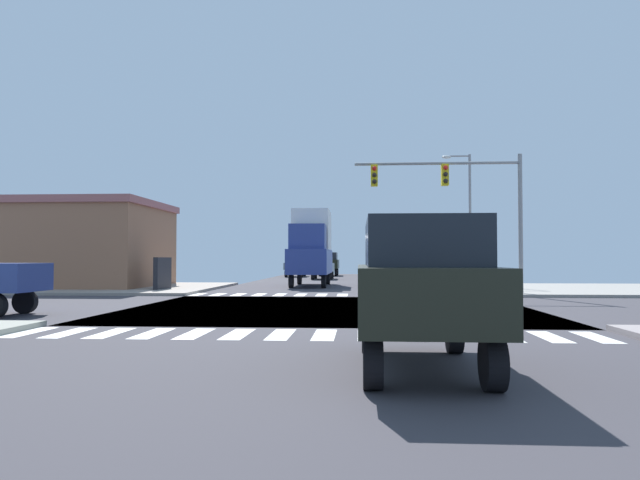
{
  "coord_description": "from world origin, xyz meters",
  "views": [
    {
      "loc": [
        1.03,
        -20.68,
        1.74
      ],
      "look_at": [
        -0.87,
        8.06,
        2.65
      ],
      "focal_mm": 32.99,
      "sensor_mm": 36.0,
      "label": 1
    }
  ],
  "objects_px": {
    "street_lamp": "(466,208)",
    "suv_middle_2": "(329,262)",
    "sedan_queued_3": "(296,265)",
    "box_truck_trailing_1": "(311,246)",
    "suv_leading_1": "(420,280)",
    "sedan_crossing_2": "(323,266)",
    "bank_building": "(54,245)",
    "traffic_signal_mast": "(455,190)"
  },
  "relations": [
    {
      "from": "sedan_crossing_2",
      "to": "box_truck_trailing_1",
      "type": "distance_m",
      "value": 12.09
    },
    {
      "from": "box_truck_trailing_1",
      "to": "bank_building",
      "type": "bearing_deg",
      "value": 14.32
    },
    {
      "from": "box_truck_trailing_1",
      "to": "suv_leading_1",
      "type": "bearing_deg",
      "value": 98.2
    },
    {
      "from": "traffic_signal_mast",
      "to": "box_truck_trailing_1",
      "type": "bearing_deg",
      "value": 128.19
    },
    {
      "from": "box_truck_trailing_1",
      "to": "suv_middle_2",
      "type": "xyz_separation_m",
      "value": [
        0.0,
        21.96,
        -1.17
      ]
    },
    {
      "from": "traffic_signal_mast",
      "to": "sedan_crossing_2",
      "type": "distance_m",
      "value": 23.12
    },
    {
      "from": "street_lamp",
      "to": "sedan_crossing_2",
      "type": "relative_size",
      "value": 1.9
    },
    {
      "from": "traffic_signal_mast",
      "to": "box_truck_trailing_1",
      "type": "relative_size",
      "value": 1.08
    },
    {
      "from": "traffic_signal_mast",
      "to": "suv_leading_1",
      "type": "bearing_deg",
      "value": -100.88
    },
    {
      "from": "street_lamp",
      "to": "suv_middle_2",
      "type": "height_order",
      "value": "street_lamp"
    },
    {
      "from": "street_lamp",
      "to": "sedan_queued_3",
      "type": "relative_size",
      "value": 1.9
    },
    {
      "from": "bank_building",
      "to": "box_truck_trailing_1",
      "type": "height_order",
      "value": "bank_building"
    },
    {
      "from": "box_truck_trailing_1",
      "to": "suv_middle_2",
      "type": "bearing_deg",
      "value": -90.0
    },
    {
      "from": "bank_building",
      "to": "box_truck_trailing_1",
      "type": "xyz_separation_m",
      "value": [
        14.9,
        3.8,
        0.03
      ]
    },
    {
      "from": "sedan_crossing_2",
      "to": "suv_leading_1",
      "type": "distance_m",
      "value": 39.96
    },
    {
      "from": "box_truck_trailing_1",
      "to": "suv_middle_2",
      "type": "relative_size",
      "value": 1.57
    },
    {
      "from": "sedan_crossing_2",
      "to": "sedan_queued_3",
      "type": "height_order",
      "value": "same"
    },
    {
      "from": "sedan_crossing_2",
      "to": "box_truck_trailing_1",
      "type": "bearing_deg",
      "value": 90.0
    },
    {
      "from": "suv_leading_1",
      "to": "suv_middle_2",
      "type": "xyz_separation_m",
      "value": [
        -4.0,
        49.72,
        0.0
      ]
    },
    {
      "from": "bank_building",
      "to": "suv_middle_2",
      "type": "distance_m",
      "value": 29.78
    },
    {
      "from": "sedan_crossing_2",
      "to": "box_truck_trailing_1",
      "type": "xyz_separation_m",
      "value": [
        -0.0,
        -12.0,
        1.45
      ]
    },
    {
      "from": "sedan_crossing_2",
      "to": "suv_leading_1",
      "type": "height_order",
      "value": "suv_leading_1"
    },
    {
      "from": "street_lamp",
      "to": "sedan_queued_3",
      "type": "distance_m",
      "value": 23.23
    },
    {
      "from": "suv_leading_1",
      "to": "street_lamp",
      "type": "bearing_deg",
      "value": 78.29
    },
    {
      "from": "street_lamp",
      "to": "suv_middle_2",
      "type": "xyz_separation_m",
      "value": [
        -9.65,
        22.47,
        -3.49
      ]
    },
    {
      "from": "street_lamp",
      "to": "sedan_queued_3",
      "type": "bearing_deg",
      "value": 123.5
    },
    {
      "from": "street_lamp",
      "to": "box_truck_trailing_1",
      "type": "height_order",
      "value": "street_lamp"
    },
    {
      "from": "street_lamp",
      "to": "sedan_crossing_2",
      "type": "distance_m",
      "value": 16.24
    },
    {
      "from": "sedan_queued_3",
      "to": "suv_leading_1",
      "type": "bearing_deg",
      "value": 98.58
    },
    {
      "from": "sedan_crossing_2",
      "to": "street_lamp",
      "type": "bearing_deg",
      "value": 127.66
    },
    {
      "from": "sedan_queued_3",
      "to": "suv_middle_2",
      "type": "xyz_separation_m",
      "value": [
        3.0,
        3.35,
        0.28
      ]
    },
    {
      "from": "street_lamp",
      "to": "suv_leading_1",
      "type": "relative_size",
      "value": 1.78
    },
    {
      "from": "sedan_crossing_2",
      "to": "suv_leading_1",
      "type": "relative_size",
      "value": 0.93
    },
    {
      "from": "bank_building",
      "to": "sedan_queued_3",
      "type": "bearing_deg",
      "value": 62.04
    },
    {
      "from": "street_lamp",
      "to": "suv_middle_2",
      "type": "relative_size",
      "value": 1.78
    },
    {
      "from": "sedan_crossing_2",
      "to": "box_truck_trailing_1",
      "type": "height_order",
      "value": "box_truck_trailing_1"
    },
    {
      "from": "street_lamp",
      "to": "sedan_crossing_2",
      "type": "xyz_separation_m",
      "value": [
        -9.65,
        12.51,
        -3.77
      ]
    },
    {
      "from": "traffic_signal_mast",
      "to": "bank_building",
      "type": "bearing_deg",
      "value": 165.64
    },
    {
      "from": "sedan_crossing_2",
      "to": "suv_middle_2",
      "type": "relative_size",
      "value": 0.93
    },
    {
      "from": "bank_building",
      "to": "sedan_crossing_2",
      "type": "distance_m",
      "value": 21.76
    },
    {
      "from": "traffic_signal_mast",
      "to": "box_truck_trailing_1",
      "type": "xyz_separation_m",
      "value": [
        -7.5,
        9.54,
        -2.35
      ]
    },
    {
      "from": "sedan_queued_3",
      "to": "box_truck_trailing_1",
      "type": "height_order",
      "value": "box_truck_trailing_1"
    }
  ]
}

